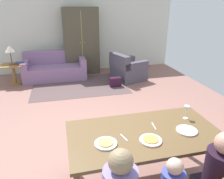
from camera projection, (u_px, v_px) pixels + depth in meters
ground_plane at (100, 113)px, 4.63m from camera, size 6.42×6.73×0.02m
back_wall at (80, 30)px, 7.20m from camera, size 6.42×0.10×2.70m
dining_table at (144, 137)px, 2.57m from camera, size 1.81×0.95×0.76m
plate_near_man at (106, 143)px, 2.33m from camera, size 0.25×0.25×0.02m
pizza_near_man at (106, 142)px, 2.32m from camera, size 0.17×0.17×0.01m
plate_near_child at (151, 140)px, 2.38m from camera, size 0.25×0.25×0.02m
pizza_near_child at (151, 139)px, 2.38m from camera, size 0.17×0.17×0.01m
plate_near_woman at (187, 131)px, 2.56m from camera, size 0.25×0.25×0.02m
wine_glass at (187, 110)px, 2.80m from camera, size 0.07×0.07×0.19m
fork at (124, 137)px, 2.44m from camera, size 0.06×0.15×0.01m
knife at (154, 126)px, 2.67m from camera, size 0.03×0.17×0.01m
area_rug at (80, 85)px, 6.14m from camera, size 2.60×1.80×0.01m
couch at (55, 69)px, 6.66m from camera, size 1.86×0.86×0.82m
armchair at (127, 70)px, 6.51m from camera, size 1.08×1.07×0.82m
armoire at (81, 41)px, 6.96m from camera, size 1.10×0.59×2.10m
side_table at (14, 71)px, 6.14m from camera, size 0.56×0.56×0.58m
table_lamp at (10, 49)px, 5.91m from camera, size 0.26×0.26×0.54m
book_lower at (18, 64)px, 6.11m from camera, size 0.22×0.16×0.03m
book_upper at (20, 63)px, 6.11m from camera, size 0.22×0.16×0.03m
handbag at (115, 82)px, 6.04m from camera, size 0.32×0.16×0.26m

